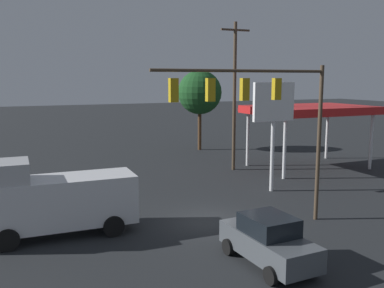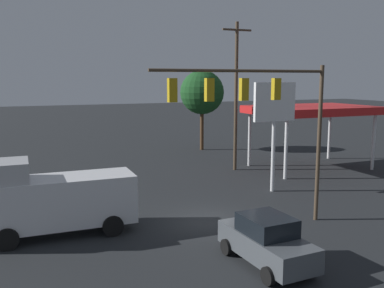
{
  "view_description": "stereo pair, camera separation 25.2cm",
  "coord_description": "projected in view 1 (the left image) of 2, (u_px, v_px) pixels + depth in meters",
  "views": [
    {
      "loc": [
        8.98,
        18.68,
        7.1
      ],
      "look_at": [
        0.0,
        -2.0,
        3.63
      ],
      "focal_mm": 40.0,
      "sensor_mm": 36.0,
      "label": 1
    },
    {
      "loc": [
        8.74,
        18.78,
        7.1
      ],
      "look_at": [
        0.0,
        -2.0,
        3.63
      ],
      "focal_mm": 40.0,
      "sensor_mm": 36.0,
      "label": 2
    }
  ],
  "objects": [
    {
      "name": "street_tree",
      "position": [
        200.0,
        93.0,
        42.17
      ],
      "size": [
        4.34,
        4.34,
        7.91
      ],
      "color": "#4C331E",
      "rests_on": "ground"
    },
    {
      "name": "delivery_truck",
      "position": [
        55.0,
        199.0,
        19.29
      ],
      "size": [
        6.84,
        2.65,
        3.58
      ],
      "rotation": [
        0.0,
        0.0,
        -0.02
      ],
      "color": "silver",
      "rests_on": "ground"
    },
    {
      "name": "sedan_waiting",
      "position": [
        268.0,
        240.0,
        16.39
      ],
      "size": [
        2.23,
        4.48,
        1.93
      ],
      "rotation": [
        0.0,
        0.0,
        1.62
      ],
      "color": "#474C51",
      "rests_on": "ground"
    },
    {
      "name": "ground_plane",
      "position": [
        208.0,
        221.0,
        21.55
      ],
      "size": [
        200.0,
        200.0,
        0.0
      ],
      "primitive_type": "plane",
      "color": "black"
    },
    {
      "name": "traffic_signal_assembly",
      "position": [
        260.0,
        105.0,
        19.55
      ],
      "size": [
        8.83,
        0.43,
        7.73
      ],
      "color": "#473828",
      "rests_on": "ground"
    },
    {
      "name": "utility_pole",
      "position": [
        234.0,
        94.0,
        32.69
      ],
      "size": [
        2.4,
        0.26,
        11.29
      ],
      "color": "#473828",
      "rests_on": "ground"
    },
    {
      "name": "gas_station_canopy",
      "position": [
        309.0,
        111.0,
        33.81
      ],
      "size": [
        9.37,
        6.31,
        4.95
      ],
      "color": "red",
      "rests_on": "ground"
    },
    {
      "name": "price_sign",
      "position": [
        274.0,
        109.0,
        26.46
      ],
      "size": [
        2.87,
        0.27,
        6.87
      ],
      "color": "silver",
      "rests_on": "ground"
    }
  ]
}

